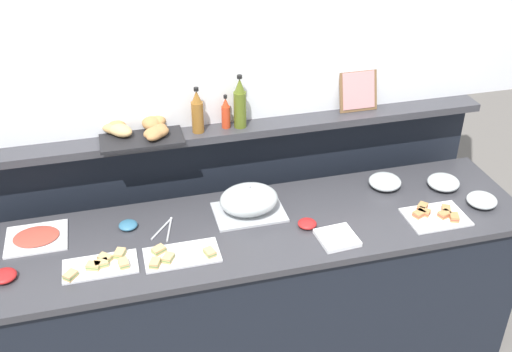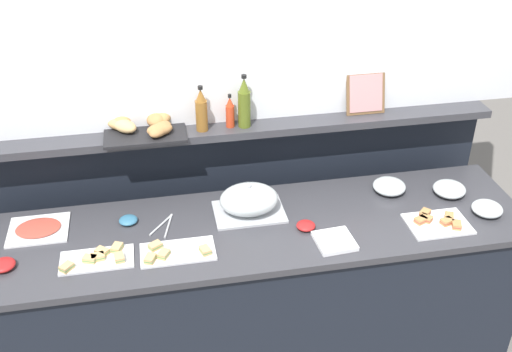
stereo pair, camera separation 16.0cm
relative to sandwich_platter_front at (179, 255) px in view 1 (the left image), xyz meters
The scene contains 21 objects.
ground_plane 1.22m from the sandwich_platter_front, 64.08° to the left, with size 12.00×12.00×0.00m, color slate.
buffet_counter 0.59m from the sandwich_platter_front, 20.85° to the left, with size 2.70×0.67×0.89m.
back_ledge_unit 0.79m from the sandwich_platter_front, 61.10° to the left, with size 2.76×0.22×1.21m.
sandwich_platter_front is the anchor object (origin of this frame).
sandwich_platter_side 1.24m from the sandwich_platter_front, ahead, with size 0.29×0.21×0.04m.
sandwich_platter_rear 0.34m from the sandwich_platter_front, behind, with size 0.32×0.16×0.04m.
cold_cuts_platter 0.68m from the sandwich_platter_front, 154.60° to the left, with size 0.28×0.23×0.02m.
serving_cloche 0.46m from the sandwich_platter_front, 33.39° to the left, with size 0.34×0.24×0.17m.
glass_bowl_large 1.51m from the sandwich_platter_front, ahead, with size 0.15×0.15×0.06m.
glass_bowl_medium 1.43m from the sandwich_platter_front, ahead, with size 0.16×0.16×0.07m.
glass_bowl_small 1.16m from the sandwich_platter_front, 15.09° to the left, with size 0.17×0.17×0.07m.
condiment_bowl_dark 0.34m from the sandwich_platter_front, 126.10° to the left, with size 0.09×0.09×0.03m, color teal.
condiment_bowl_cream 0.62m from the sandwich_platter_front, ahead, with size 0.09×0.09×0.03m, color red.
condiment_bowl_red 0.73m from the sandwich_platter_front, behind, with size 0.10×0.10×0.04m, color red.
serving_tongs 0.22m from the sandwich_platter_front, 98.12° to the left, with size 0.12×0.18×0.01m.
napkin_stack 0.72m from the sandwich_platter_front, ahead, with size 0.17×0.17×0.02m, color white.
vinegar_bottle_amber 0.73m from the sandwich_platter_front, 70.58° to the left, with size 0.06×0.06×0.24m.
olive_oil_bottle 0.82m from the sandwich_platter_front, 53.92° to the left, with size 0.06×0.06×0.28m.
hot_sauce_bottle 0.77m from the sandwich_platter_front, 59.26° to the left, with size 0.04×0.04×0.18m.
bread_basket 0.69m from the sandwich_platter_front, 97.82° to the left, with size 0.40×0.29×0.08m.
framed_picture 1.29m from the sandwich_platter_front, 29.90° to the left, with size 0.21×0.07×0.22m.
Camera 1 is at (-0.56, -2.25, 2.61)m, focal length 42.79 mm.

